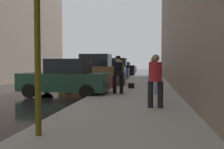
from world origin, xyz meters
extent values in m
cube|color=gray|center=(6.00, 0.00, 0.07)|extent=(4.00, 40.00, 0.15)
cube|color=#193828|center=(2.60, 1.95, 0.69)|extent=(4.26, 1.99, 0.84)
cube|color=black|center=(2.80, 1.95, 1.44)|extent=(1.94, 1.63, 0.70)
cylinder|color=black|center=(1.27, 2.92, 0.32)|extent=(0.65, 0.24, 0.64)
cylinder|color=black|center=(1.20, 1.08, 0.32)|extent=(0.65, 0.24, 0.64)
cylinder|color=black|center=(4.00, 2.82, 0.32)|extent=(0.65, 0.24, 0.64)
cylinder|color=black|center=(3.93, 0.99, 0.32)|extent=(0.65, 0.24, 0.64)
cube|color=brown|center=(2.60, 8.07, 0.82)|extent=(4.66, 1.99, 1.10)
cube|color=black|center=(2.80, 8.06, 1.80)|extent=(2.12, 1.63, 0.90)
cylinder|color=black|center=(1.14, 9.03, 0.32)|extent=(0.65, 0.24, 0.64)
cylinder|color=black|center=(1.08, 7.20, 0.32)|extent=(0.65, 0.24, 0.64)
cylinder|color=black|center=(4.12, 8.94, 0.32)|extent=(0.65, 0.24, 0.64)
cylinder|color=black|center=(4.06, 7.10, 0.32)|extent=(0.65, 0.24, 0.64)
cube|color=navy|center=(2.60, 14.24, 0.69)|extent=(4.27, 2.00, 0.84)
cube|color=black|center=(2.80, 14.25, 1.44)|extent=(1.95, 1.64, 0.70)
cylinder|color=black|center=(1.20, 15.11, 0.32)|extent=(0.65, 0.24, 0.64)
cylinder|color=black|center=(1.27, 13.27, 0.32)|extent=(0.65, 0.24, 0.64)
cylinder|color=black|center=(3.93, 15.21, 0.32)|extent=(0.65, 0.24, 0.64)
cylinder|color=black|center=(4.00, 13.37, 0.32)|extent=(0.65, 0.24, 0.64)
cube|color=black|center=(2.60, 20.86, 0.82)|extent=(4.64, 1.94, 1.10)
cube|color=black|center=(2.80, 20.86, 1.80)|extent=(2.10, 1.61, 0.90)
cylinder|color=black|center=(1.12, 21.81, 0.32)|extent=(0.64, 0.23, 0.64)
cylinder|color=black|center=(1.09, 19.97, 0.32)|extent=(0.64, 0.23, 0.64)
cylinder|color=black|center=(4.11, 21.75, 0.32)|extent=(0.64, 0.23, 0.64)
cylinder|color=black|center=(4.08, 19.91, 0.32)|extent=(0.64, 0.23, 0.64)
cube|color=#B2191E|center=(2.60, 27.80, 0.69)|extent=(4.24, 1.95, 0.84)
cube|color=black|center=(2.80, 27.79, 1.44)|extent=(1.93, 1.61, 0.70)
cylinder|color=black|center=(1.26, 28.75, 0.32)|extent=(0.65, 0.24, 0.64)
cylinder|color=black|center=(1.21, 26.91, 0.32)|extent=(0.65, 0.24, 0.64)
cylinder|color=black|center=(3.99, 28.68, 0.32)|extent=(0.65, 0.24, 0.64)
cylinder|color=black|center=(3.94, 26.84, 0.32)|extent=(0.65, 0.24, 0.64)
cylinder|color=red|center=(4.45, 4.89, 0.43)|extent=(0.22, 0.22, 0.55)
sphere|color=red|center=(4.45, 4.89, 0.76)|extent=(0.20, 0.20, 0.20)
cylinder|color=red|center=(4.29, 4.89, 0.45)|extent=(0.10, 0.09, 0.09)
cylinder|color=red|center=(4.61, 4.89, 0.45)|extent=(0.10, 0.09, 0.09)
cylinder|color=#514C0F|center=(4.50, -5.02, 1.95)|extent=(0.12, 0.12, 3.60)
cylinder|color=#333338|center=(4.70, 6.22, 0.57)|extent=(0.21, 0.21, 0.85)
cylinder|color=#333338|center=(5.01, 6.27, 0.57)|extent=(0.21, 0.21, 0.85)
cylinder|color=#4C5156|center=(4.85, 6.24, 1.31)|extent=(0.46, 0.46, 0.62)
sphere|color=beige|center=(4.85, 6.24, 1.74)|extent=(0.24, 0.24, 0.24)
cylinder|color=black|center=(4.85, 6.24, 1.81)|extent=(0.34, 0.34, 0.02)
cylinder|color=black|center=(4.85, 6.24, 1.87)|extent=(0.23, 0.23, 0.11)
cylinder|color=#728CB2|center=(6.98, 2.37, 0.57)|extent=(0.19, 0.19, 0.85)
cylinder|color=#728CB2|center=(6.66, 2.39, 0.57)|extent=(0.19, 0.19, 0.85)
cylinder|color=black|center=(6.82, 2.38, 1.31)|extent=(0.43, 0.43, 0.62)
sphere|color=tan|center=(6.82, 2.38, 1.74)|extent=(0.24, 0.24, 0.24)
cylinder|color=black|center=(6.69, -1.55, 0.57)|extent=(0.21, 0.21, 0.85)
cylinder|color=black|center=(7.01, -1.50, 0.57)|extent=(0.21, 0.21, 0.85)
cylinder|color=#A51E23|center=(6.85, -1.53, 1.31)|extent=(0.46, 0.46, 0.62)
sphere|color=#997051|center=(6.85, -1.53, 1.74)|extent=(0.24, 0.24, 0.24)
cylinder|color=black|center=(5.35, 2.03, 0.57)|extent=(0.20, 0.20, 0.85)
cylinder|color=black|center=(5.03, 1.99, 0.57)|extent=(0.20, 0.20, 0.85)
cylinder|color=black|center=(5.19, 2.01, 1.31)|extent=(0.46, 0.46, 0.62)
sphere|color=beige|center=(5.19, 2.01, 1.74)|extent=(0.24, 0.24, 0.24)
cylinder|color=black|center=(5.19, 2.01, 1.81)|extent=(0.34, 0.34, 0.02)
cylinder|color=black|center=(5.19, 2.01, 1.87)|extent=(0.23, 0.23, 0.11)
cube|color=black|center=(4.30, 5.59, 0.49)|extent=(0.46, 0.62, 0.68)
cylinder|color=#333333|center=(4.30, 5.59, 1.01)|extent=(0.02, 0.02, 0.36)
cube|color=black|center=(5.61, 4.84, 0.29)|extent=(0.32, 0.44, 0.28)
camera|label=1|loc=(6.66, -9.60, 1.56)|focal=40.00mm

